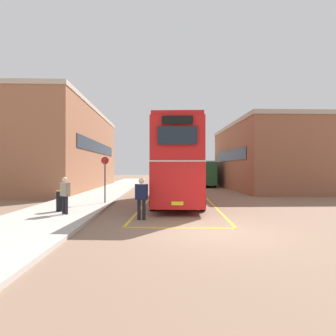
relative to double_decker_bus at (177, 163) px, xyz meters
The scene contains 11 objects.
ground_plane 6.80m from the double_decker_bus, 84.97° to the left, with size 135.60×135.60×0.00m, color #846651.
sidewalk_left 10.81m from the double_decker_bus, 124.36° to the left, with size 4.00×57.60×0.14m, color #B2ADA3.
brick_building_left 16.19m from the double_decker_bus, 132.49° to the left, with size 6.80×20.59×8.27m.
depot_building_right 14.96m from the double_decker_bus, 45.19° to the left, with size 9.07×14.77×6.68m.
double_decker_bus is the anchor object (origin of this frame).
single_deck_bus 17.08m from the double_decker_bus, 75.76° to the left, with size 3.08×8.20×3.02m.
pedestrian_boarding 6.27m from the double_decker_bus, 108.23° to the right, with size 0.56×0.36×1.75m.
pedestrian_waiting_near 7.48m from the double_decker_bus, 136.39° to the right, with size 0.50×0.46×1.64m.
litter_bin 7.39m from the double_decker_bus, 144.25° to the right, with size 0.47×0.47×0.98m.
bus_stop_sign 4.53m from the double_decker_bus, 166.60° to the right, with size 0.44×0.12×2.71m.
bay_marking_yellow 3.19m from the double_decker_bus, 91.76° to the right, with size 5.05×13.05×0.01m.
Camera 1 is at (-1.73, -9.25, 2.15)m, focal length 29.44 mm.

